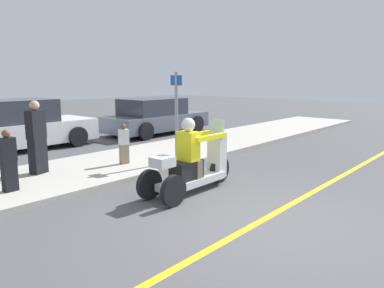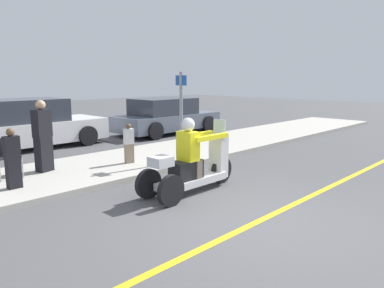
{
  "view_description": "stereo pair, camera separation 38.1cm",
  "coord_description": "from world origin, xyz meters",
  "px_view_note": "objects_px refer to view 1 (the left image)",
  "views": [
    {
      "loc": [
        -4.8,
        -2.78,
        2.2
      ],
      "look_at": [
        0.48,
        1.79,
        0.95
      ],
      "focal_mm": 35.0,
      "sensor_mm": 36.0,
      "label": 1
    },
    {
      "loc": [
        -4.55,
        -3.06,
        2.2
      ],
      "look_at": [
        0.48,
        1.79,
        0.95
      ],
      "focal_mm": 35.0,
      "sensor_mm": 36.0,
      "label": 2
    }
  ],
  "objects_px": {
    "parked_car_lot_left": "(156,117)",
    "motorcycle_trike": "(192,166)",
    "spectator_near_curb": "(8,162)",
    "parked_car_lot_right": "(13,127)",
    "street_sign": "(176,114)",
    "spectator_by_tree": "(124,145)",
    "spectator_far_back": "(37,139)"
  },
  "relations": [
    {
      "from": "spectator_near_curb",
      "to": "spectator_by_tree",
      "type": "distance_m",
      "value": 2.82
    },
    {
      "from": "spectator_far_back",
      "to": "parked_car_lot_right",
      "type": "relative_size",
      "value": 0.34
    },
    {
      "from": "spectator_by_tree",
      "to": "spectator_far_back",
      "type": "xyz_separation_m",
      "value": [
        -1.83,
        0.68,
        0.3
      ]
    },
    {
      "from": "motorcycle_trike",
      "to": "parked_car_lot_right",
      "type": "xyz_separation_m",
      "value": [
        -0.35,
        6.84,
        0.2
      ]
    },
    {
      "from": "motorcycle_trike",
      "to": "parked_car_lot_right",
      "type": "distance_m",
      "value": 6.85
    },
    {
      "from": "motorcycle_trike",
      "to": "spectator_near_curb",
      "type": "xyz_separation_m",
      "value": [
        -2.45,
        2.33,
        0.15
      ]
    },
    {
      "from": "spectator_near_curb",
      "to": "parked_car_lot_right",
      "type": "distance_m",
      "value": 4.97
    },
    {
      "from": "spectator_far_back",
      "to": "parked_car_lot_right",
      "type": "xyz_separation_m",
      "value": [
        1.11,
        3.66,
        -0.16
      ]
    },
    {
      "from": "spectator_by_tree",
      "to": "street_sign",
      "type": "bearing_deg",
      "value": -40.87
    },
    {
      "from": "spectator_by_tree",
      "to": "parked_car_lot_right",
      "type": "distance_m",
      "value": 4.4
    },
    {
      "from": "parked_car_lot_right",
      "to": "street_sign",
      "type": "xyz_separation_m",
      "value": [
        1.69,
        -5.18,
        0.59
      ]
    },
    {
      "from": "street_sign",
      "to": "motorcycle_trike",
      "type": "bearing_deg",
      "value": -128.8
    },
    {
      "from": "spectator_near_curb",
      "to": "parked_car_lot_right",
      "type": "bearing_deg",
      "value": 65.1
    },
    {
      "from": "motorcycle_trike",
      "to": "spectator_far_back",
      "type": "bearing_deg",
      "value": 114.68
    },
    {
      "from": "spectator_near_curb",
      "to": "spectator_by_tree",
      "type": "relative_size",
      "value": 1.19
    },
    {
      "from": "spectator_far_back",
      "to": "parked_car_lot_left",
      "type": "relative_size",
      "value": 0.37
    },
    {
      "from": "motorcycle_trike",
      "to": "street_sign",
      "type": "height_order",
      "value": "street_sign"
    },
    {
      "from": "motorcycle_trike",
      "to": "spectator_by_tree",
      "type": "height_order",
      "value": "motorcycle_trike"
    },
    {
      "from": "motorcycle_trike",
      "to": "parked_car_lot_right",
      "type": "relative_size",
      "value": 0.49
    },
    {
      "from": "street_sign",
      "to": "parked_car_lot_right",
      "type": "bearing_deg",
      "value": 108.06
    },
    {
      "from": "spectator_near_curb",
      "to": "spectator_far_back",
      "type": "bearing_deg",
      "value": 40.82
    },
    {
      "from": "parked_car_lot_right",
      "to": "street_sign",
      "type": "relative_size",
      "value": 2.12
    },
    {
      "from": "motorcycle_trike",
      "to": "spectator_far_back",
      "type": "distance_m",
      "value": 3.52
    },
    {
      "from": "spectator_near_curb",
      "to": "parked_car_lot_left",
      "type": "xyz_separation_m",
      "value": [
        7.28,
        3.74,
        -0.01
      ]
    },
    {
      "from": "parked_car_lot_right",
      "to": "parked_car_lot_left",
      "type": "bearing_deg",
      "value": -8.42
    },
    {
      "from": "parked_car_lot_right",
      "to": "street_sign",
      "type": "height_order",
      "value": "street_sign"
    },
    {
      "from": "parked_car_lot_left",
      "to": "motorcycle_trike",
      "type": "bearing_deg",
      "value": -128.52
    },
    {
      "from": "spectator_by_tree",
      "to": "spectator_near_curb",
      "type": "bearing_deg",
      "value": -176.49
    },
    {
      "from": "motorcycle_trike",
      "to": "spectator_by_tree",
      "type": "relative_size",
      "value": 2.36
    },
    {
      "from": "spectator_far_back",
      "to": "spectator_by_tree",
      "type": "bearing_deg",
      "value": -20.39
    },
    {
      "from": "motorcycle_trike",
      "to": "parked_car_lot_left",
      "type": "bearing_deg",
      "value": 51.48
    },
    {
      "from": "parked_car_lot_right",
      "to": "motorcycle_trike",
      "type": "bearing_deg",
      "value": -87.05
    }
  ]
}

